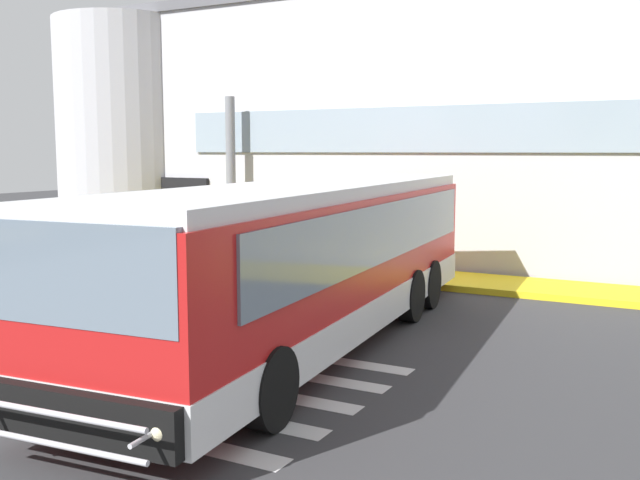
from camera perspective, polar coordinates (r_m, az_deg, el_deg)
ground_plane at (r=14.80m, az=-4.73°, el=-5.65°), size 80.00×90.00×0.02m
bay_paint_stripes at (r=10.37m, az=-8.17°, el=-11.20°), size 4.40×3.96×0.01m
terminal_building at (r=25.21m, az=8.49°, el=8.51°), size 22.14×13.80×7.85m
boarding_curb at (r=18.91m, az=3.22°, el=-2.59°), size 24.34×2.00×0.15m
entry_support_column at (r=21.46m, az=-7.05°, el=4.97°), size 0.28×0.28×4.66m
bus_main_foreground at (r=12.05m, az=-1.13°, el=-2.05°), size 3.54×11.55×2.70m
passenger_near_column at (r=20.24m, az=-6.86°, el=0.87°), size 0.53×0.37×1.68m
passenger_by_doorway at (r=19.61m, az=-4.04°, el=0.71°), size 0.40×0.49×1.68m
passenger_at_curb_edge at (r=19.35m, az=-1.08°, el=0.64°), size 0.50×0.40×1.68m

